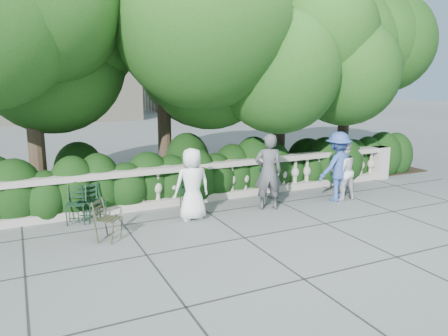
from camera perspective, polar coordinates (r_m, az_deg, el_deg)
name	(u,v)px	position (r m, az deg, el deg)	size (l,w,h in m)	color
ground	(243,220)	(9.86, 2.52, -6.79)	(90.00, 90.00, 0.00)	#5A5E62
balustrade	(211,182)	(11.28, -1.75, -1.80)	(12.00, 0.44, 1.00)	#9E998E
shrub_hedge	(194,189)	(12.47, -3.97, -2.78)	(15.00, 2.60, 1.70)	black
tree_canopy	(212,46)	(12.53, -1.55, 15.58)	(15.04, 6.52, 6.78)	#3F3023
chair_a	(88,222)	(10.14, -17.39, -6.79)	(0.44, 0.48, 0.84)	black
chair_b	(76,226)	(10.00, -18.74, -7.16)	(0.44, 0.48, 0.84)	black
chair_c	(98,223)	(10.06, -16.14, -6.87)	(0.44, 0.48, 0.84)	black
chair_d	(191,210)	(10.61, -4.34, -5.44)	(0.44, 0.48, 0.84)	black
chair_e	(271,200)	(11.49, 6.21, -4.11)	(0.44, 0.48, 0.84)	black
chair_f	(343,189)	(12.86, 15.24, -2.73)	(0.44, 0.48, 0.84)	black
chair_weathered	(116,241)	(8.88, -13.90, -9.28)	(0.44, 0.48, 0.84)	black
person_businessman	(192,184)	(9.70, -4.19, -2.12)	(0.79, 0.52, 1.63)	white
person_woman_grey	(268,172)	(10.46, 5.81, -0.49)	(0.67, 0.44, 1.84)	#45464B
person_casual_man	(342,171)	(11.64, 15.21, -0.36)	(0.75, 0.58, 1.53)	silver
person_older_blue	(338,167)	(11.51, 14.62, 0.17)	(1.15, 0.66, 1.79)	#324E97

